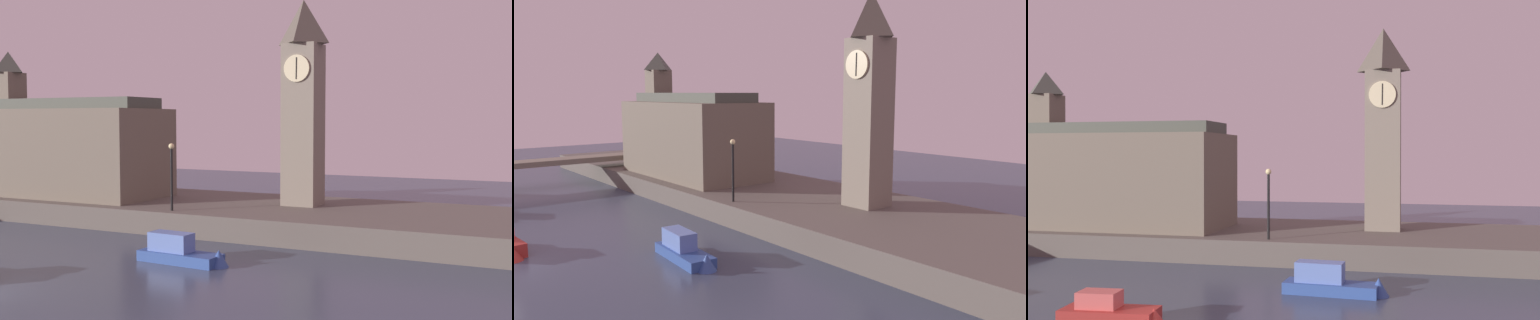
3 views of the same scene
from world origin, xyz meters
The scene contains 6 objects.
far_embankment centered at (0.00, 20.00, 0.75)m, with size 70.00×12.00×1.50m, color #5B544C.
clock_tower centered at (6.26, 21.07, 8.59)m, with size 2.55×2.59×13.70m.
parliament_hall centered at (-12.09, 18.62, 5.14)m, with size 14.67×6.88×11.19m.
streetlamp centered at (-0.23, 14.96, 4.13)m, with size 0.36×0.36×4.27m.
boat_tour_blue centered at (4.91, 8.48, 0.50)m, with size 5.20×1.72×1.76m.
boat_dinghy_red centered at (-2.58, 1.24, 0.50)m, with size 4.37×1.67×1.44m.
Camera 3 is at (8.39, -18.43, 6.61)m, focal length 40.21 mm.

